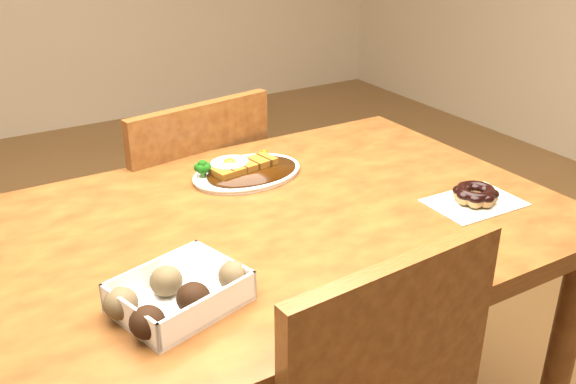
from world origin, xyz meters
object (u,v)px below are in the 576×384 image
chair_far (183,228)px  katsu_curry_plate (245,170)px  table (267,262)px  donut_box (178,293)px  pon_de_ring (475,195)px

chair_far → katsu_curry_plate: 0.43m
table → chair_far: (0.02, 0.54, -0.17)m
table → chair_far: 0.56m
donut_box → pon_de_ring: (0.67, 0.03, -0.01)m
table → donut_box: (-0.26, -0.19, 0.13)m
pon_de_ring → katsu_curry_plate: bearing=132.6°
chair_far → pon_de_ring: (0.38, -0.69, 0.29)m
table → chair_far: size_ratio=1.38×
katsu_curry_plate → donut_box: donut_box is taller
table → donut_box: 0.35m
donut_box → chair_far: bearing=68.4°
table → pon_de_ring: pon_de_ring is taller
chair_far → donut_box: 0.83m
donut_box → pon_de_ring: donut_box is taller
table → donut_box: donut_box is taller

